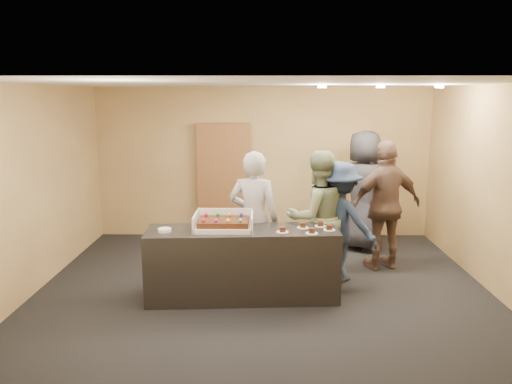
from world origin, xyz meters
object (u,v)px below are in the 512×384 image
storage_cabinet (224,181)px  person_navy_man (339,222)px  person_sage_man (317,217)px  person_brown_extra (386,205)px  sheet_cake (224,222)px  person_server_grey (254,219)px  person_dark_suit (364,191)px  serving_counter (243,264)px  cake_box (224,225)px  plate_stack (165,230)px

storage_cabinet → person_navy_man: (1.76, -2.19, -0.20)m
person_sage_man → person_brown_extra: 1.20m
sheet_cake → person_server_grey: (0.37, 0.45, -0.08)m
person_brown_extra → person_dark_suit: size_ratio=0.96×
serving_counter → person_navy_man: 1.52m
person_navy_man → person_dark_suit: person_dark_suit is taller
person_dark_suit → storage_cabinet: bearing=27.3°
person_sage_man → person_dark_suit: size_ratio=0.92×
storage_cabinet → person_navy_man: 2.82m
storage_cabinet → person_navy_man: size_ratio=1.24×
sheet_cake → person_navy_man: bearing=22.8°
person_navy_man → person_dark_suit: size_ratio=0.84×
person_dark_suit → person_brown_extra: bearing=142.8°
person_sage_man → person_navy_man: 0.33m
person_server_grey → person_brown_extra: size_ratio=0.96×
serving_counter → person_server_grey: size_ratio=1.30×
serving_counter → cake_box: 0.55m
plate_stack → person_sage_man: size_ratio=0.09×
person_brown_extra → person_dark_suit: person_dark_suit is taller
cake_box → person_sage_man: (1.24, 0.57, -0.03)m
serving_counter → person_brown_extra: bearing=25.5°
person_sage_man → person_navy_man: person_sage_man is taller
plate_stack → person_sage_man: (1.96, 0.71, -0.01)m
person_dark_suit → person_sage_man: bearing=103.0°
serving_counter → sheet_cake: 0.60m
cake_box → storage_cabinet: bearing=94.3°
plate_stack → cake_box: bearing=11.2°
person_server_grey → plate_stack: bearing=38.3°
person_server_grey → cake_box: bearing=59.7°
person_brown_extra → person_dark_suit: 0.97m
person_server_grey → person_dark_suit: person_dark_suit is taller
person_brown_extra → cake_box: bearing=8.4°
serving_counter → person_dark_suit: size_ratio=1.20×
cake_box → sheet_cake: (-0.00, -0.03, 0.05)m
serving_counter → cake_box: bearing=170.0°
storage_cabinet → person_brown_extra: 3.04m
storage_cabinet → person_sage_man: bearing=-57.2°
sheet_cake → person_dark_suit: size_ratio=0.31×
serving_counter → sheet_cake: bearing=176.6°
cake_box → person_dark_suit: (2.17, 2.07, 0.05)m
serving_counter → cake_box: size_ratio=3.29×
sheet_cake → person_dark_suit: bearing=44.1°
sheet_cake → plate_stack: size_ratio=3.80×
person_brown_extra → person_sage_man: bearing=9.5°
storage_cabinet → person_sage_man: (1.45, -2.25, -0.12)m
person_dark_suit → person_navy_man: bearing=111.7°
person_brown_extra → storage_cabinet: bearing=-51.5°
person_server_grey → person_dark_suit: bearing=-126.5°
cake_box → person_sage_man: size_ratio=0.40×
cake_box → person_navy_man: 1.68m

